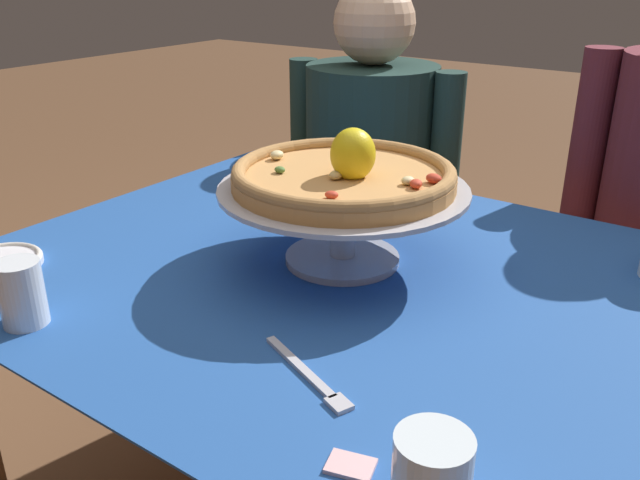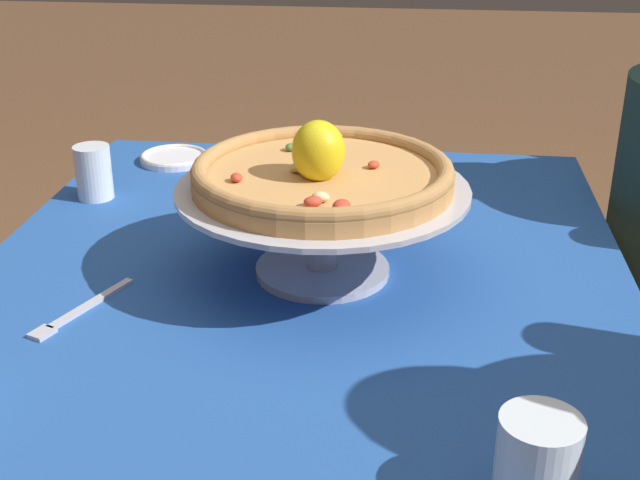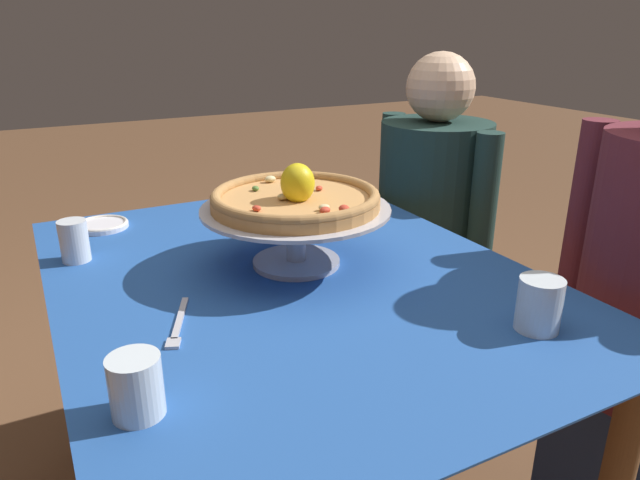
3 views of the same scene
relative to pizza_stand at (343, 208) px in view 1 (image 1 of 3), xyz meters
The scene contains 8 objects.
dining_table 0.20m from the pizza_stand, 36.20° to the right, with size 1.28×0.99×0.73m.
pizza_stand is the anchor object (origin of this frame).
pizza 0.06m from the pizza_stand, ahead, with size 0.37×0.37×0.10m.
water_glass_front_left 0.52m from the pizza_stand, 119.98° to the right, with size 0.07×0.07×0.10m.
side_plate 0.60m from the pizza_stand, 142.61° to the right, with size 0.14×0.14×0.02m.
dinner_fork 0.37m from the pizza_stand, 62.89° to the right, with size 0.18×0.09×0.01m.
sugar_packet 0.52m from the pizza_stand, 55.30° to the right, with size 0.05×0.04×0.01m, color beige.
diner_left 0.79m from the pizza_stand, 117.66° to the left, with size 0.52×0.39×1.17m.
Camera 1 is at (0.54, -0.85, 1.22)m, focal length 37.26 mm.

